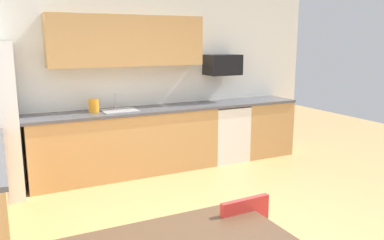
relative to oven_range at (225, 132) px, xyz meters
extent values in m
plane|color=tan|center=(-1.23, -2.30, -0.46)|extent=(12.00, 12.00, 0.00)
cube|color=silver|center=(-1.23, 0.35, 0.90)|extent=(5.80, 0.10, 2.70)
cube|color=tan|center=(-1.64, 0.00, -0.01)|extent=(2.68, 0.60, 0.90)
cube|color=tan|center=(0.73, 0.00, -0.01)|extent=(0.87, 0.60, 0.90)
cube|color=#4C4C51|center=(-1.23, 0.00, 0.46)|extent=(4.80, 0.64, 0.04)
cube|color=tan|center=(-1.53, 0.13, 1.44)|extent=(2.20, 0.34, 0.70)
cube|color=white|center=(0.00, 0.00, -0.02)|extent=(0.60, 0.60, 0.88)
cube|color=black|center=(0.00, 0.00, 0.44)|extent=(0.60, 0.60, 0.03)
cube|color=black|center=(0.00, 0.10, 1.07)|extent=(0.54, 0.36, 0.32)
cube|color=#A5A8AD|center=(-1.73, 0.00, 0.42)|extent=(0.48, 0.40, 0.14)
cylinder|color=#B2B5BA|center=(-1.73, 0.18, 0.58)|extent=(0.02, 0.02, 0.24)
cube|color=red|center=(-1.78, -3.21, 0.19)|extent=(0.38, 0.05, 0.40)
cylinder|color=orange|center=(-2.07, 0.05, 0.56)|extent=(0.14, 0.14, 0.20)
camera|label=1|loc=(-3.21, -5.30, 1.45)|focal=36.72mm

